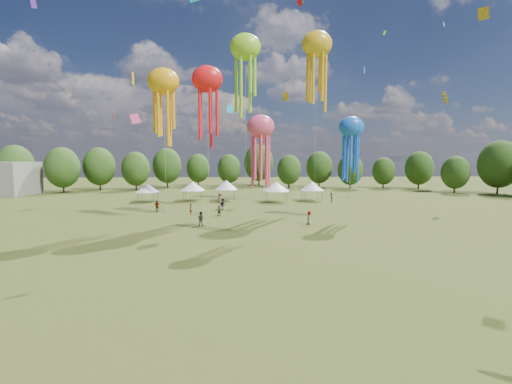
{
  "coord_description": "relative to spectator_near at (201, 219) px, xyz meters",
  "views": [
    {
      "loc": [
        -2.91,
        -14.17,
        8.83
      ],
      "look_at": [
        -1.14,
        15.0,
        6.0
      ],
      "focal_mm": 24.4,
      "sensor_mm": 36.0,
      "label": 1
    }
  ],
  "objects": [
    {
      "name": "spectator_near",
      "position": [
        0.0,
        0.0,
        0.0
      ],
      "size": [
        1.08,
        0.95,
        1.85
      ],
      "primitive_type": "imported",
      "rotation": [
        0.0,
        0.0,
        2.82
      ],
      "color": "gray",
      "rests_on": "ground"
    },
    {
      "name": "show_kites",
      "position": [
        9.58,
        11.48,
        20.54
      ],
      "size": [
        30.26,
        29.64,
        32.42
      ],
      "color": "#FC1619",
      "rests_on": "ground"
    },
    {
      "name": "treeline",
      "position": [
        3.58,
        31.19,
        5.62
      ],
      "size": [
        201.57,
        95.24,
        13.43
      ],
      "color": "#38281C",
      "rests_on": "ground"
    },
    {
      "name": "ground",
      "position": [
        7.44,
        -31.33,
        -0.92
      ],
      "size": [
        300.0,
        300.0,
        0.0
      ],
      "primitive_type": "plane",
      "color": "#384416",
      "rests_on": "ground"
    },
    {
      "name": "festival_tents",
      "position": [
        4.79,
        26.03,
        2.17
      ],
      "size": [
        38.62,
        8.36,
        4.31
      ],
      "color": "#47474C",
      "rests_on": "ground"
    },
    {
      "name": "small_kites",
      "position": [
        6.75,
        11.28,
        28.8
      ],
      "size": [
        73.24,
        50.71,
        44.57
      ],
      "color": "#FC1619",
      "rests_on": "ground"
    },
    {
      "name": "spectators_far",
      "position": [
        5.83,
        13.74,
        -0.01
      ],
      "size": [
        33.41,
        24.65,
        1.93
      ],
      "color": "gray",
      "rests_on": "ground"
    }
  ]
}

